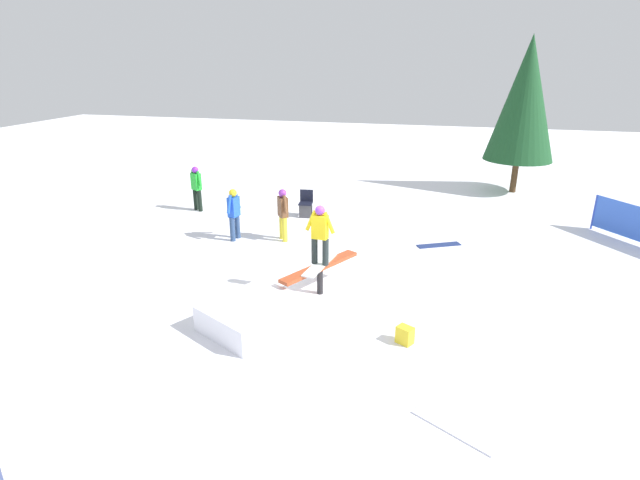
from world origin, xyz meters
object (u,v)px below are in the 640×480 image
(backpack_on_snow, at_px, (405,335))
(rail_feature, at_px, (320,269))
(bystander_blue, at_px, (234,212))
(loose_snowboard_navy, at_px, (439,245))
(pine_tree_near, at_px, (525,99))
(bystander_green, at_px, (196,186))
(loose_snowboard_white, at_px, (454,429))
(folding_chair, at_px, (306,204))
(bystander_brown, at_px, (283,212))
(main_rider_on_rail, at_px, (320,236))

(backpack_on_snow, bearing_deg, rail_feature, 170.88)
(rail_feature, height_order, bystander_blue, bystander_blue)
(loose_snowboard_navy, height_order, pine_tree_near, pine_tree_near)
(bystander_green, bearing_deg, bystander_blue, 165.46)
(loose_snowboard_white, height_order, backpack_on_snow, backpack_on_snow)
(loose_snowboard_navy, bearing_deg, folding_chair, -48.38)
(bystander_brown, distance_m, bystander_blue, 1.43)
(bystander_blue, height_order, backpack_on_snow, bystander_blue)
(bystander_blue, bearing_deg, folding_chair, -19.26)
(loose_snowboard_white, height_order, pine_tree_near, pine_tree_near)
(bystander_green, xyz_separation_m, pine_tree_near, (5.37, -10.95, 2.69))
(main_rider_on_rail, relative_size, backpack_on_snow, 4.38)
(bystander_blue, distance_m, backpack_on_snow, 7.02)
(loose_snowboard_navy, distance_m, folding_chair, 4.79)
(bystander_green, relative_size, folding_chair, 1.76)
(bystander_green, height_order, bystander_blue, bystander_green)
(bystander_green, xyz_separation_m, bystander_blue, (-2.41, -2.44, -0.02))
(rail_feature, relative_size, bystander_green, 1.40)
(bystander_blue, distance_m, loose_snowboard_navy, 5.99)
(bystander_blue, xyz_separation_m, loose_snowboard_white, (-6.65, -6.28, -0.84))
(folding_chair, relative_size, pine_tree_near, 0.15)
(loose_snowboard_navy, distance_m, pine_tree_near, 8.14)
(loose_snowboard_white, relative_size, pine_tree_near, 0.22)
(bystander_blue, bearing_deg, bystander_green, 53.63)
(rail_feature, relative_size, loose_snowboard_navy, 1.70)
(folding_chair, bearing_deg, backpack_on_snow, -67.51)
(main_rider_on_rail, bearing_deg, pine_tree_near, -18.15)
(bystander_blue, bearing_deg, loose_snowboard_navy, -72.46)
(pine_tree_near, bearing_deg, bystander_brown, 136.37)
(rail_feature, height_order, bystander_green, bystander_green)
(bystander_blue, relative_size, loose_snowboard_navy, 1.20)
(bystander_green, bearing_deg, folding_chair, -145.58)
(folding_chair, distance_m, pine_tree_near, 9.29)
(loose_snowboard_navy, relative_size, pine_tree_near, 0.22)
(folding_chair, height_order, backpack_on_snow, folding_chair)
(main_rider_on_rail, distance_m, pine_tree_near, 12.03)
(loose_snowboard_white, bearing_deg, rail_feature, -21.69)
(folding_chair, bearing_deg, main_rider_on_rail, -77.55)
(pine_tree_near, bearing_deg, rail_feature, 153.83)
(bystander_brown, bearing_deg, pine_tree_near, 100.33)
(folding_chair, bearing_deg, rail_feature, -77.55)
(bystander_green, bearing_deg, pine_tree_near, -123.77)
(rail_feature, height_order, main_rider_on_rail, main_rider_on_rail)
(bystander_green, relative_size, bystander_brown, 1.01)
(loose_snowboard_navy, height_order, loose_snowboard_white, same)
(main_rider_on_rail, relative_size, bystander_brown, 0.97)
(rail_feature, bearing_deg, bystander_brown, 59.22)
(main_rider_on_rail, distance_m, bystander_green, 7.79)
(bystander_brown, height_order, folding_chair, bystander_brown)
(bystander_green, height_order, backpack_on_snow, bystander_green)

